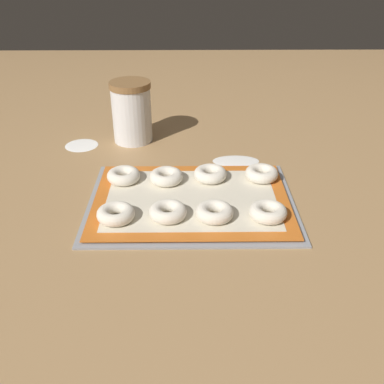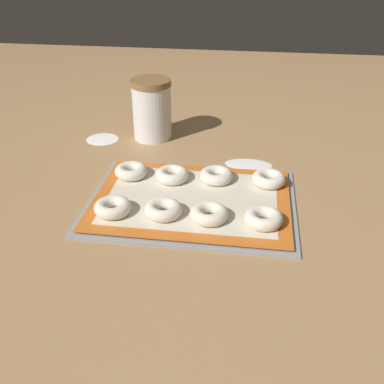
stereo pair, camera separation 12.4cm
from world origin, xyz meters
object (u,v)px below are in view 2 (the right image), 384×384
at_px(bagel_back_far_left, 131,171).
at_px(bagel_back_far_right, 269,179).
at_px(bagel_back_mid_left, 172,175).
at_px(baking_tray, 192,200).
at_px(bagel_front_far_right, 263,218).
at_px(bagel_back_mid_right, 216,175).
at_px(bagel_front_mid_right, 209,214).
at_px(flour_canister, 152,109).
at_px(bagel_front_mid_left, 163,210).
at_px(bagel_front_far_left, 113,207).

height_order(bagel_back_far_left, bagel_back_far_right, same).
relative_size(bagel_back_mid_left, bagel_back_far_right, 1.00).
height_order(baking_tray, bagel_front_far_right, bagel_front_far_right).
bearing_deg(bagel_back_mid_right, baking_tray, -118.51).
xyz_separation_m(bagel_front_mid_right, bagel_back_mid_left, (-0.10, 0.15, 0.00)).
height_order(bagel_back_far_right, flour_canister, flour_canister).
relative_size(bagel_back_mid_right, bagel_back_far_right, 1.00).
relative_size(bagel_back_mid_right, flour_canister, 0.46).
xyz_separation_m(bagel_front_mid_left, bagel_back_mid_left, (-0.01, 0.15, 0.00)).
xyz_separation_m(bagel_back_far_left, bagel_back_far_right, (0.31, 0.01, 0.00)).
bearing_deg(baking_tray, bagel_front_far_left, -150.92).
xyz_separation_m(bagel_front_far_left, bagel_front_mid_right, (0.19, 0.00, 0.00)).
bearing_deg(flour_canister, bagel_front_mid_left, -74.77).
distance_m(bagel_front_far_left, bagel_back_far_right, 0.35).
relative_size(bagel_front_mid_left, bagel_front_mid_right, 1.00).
relative_size(baking_tray, bagel_back_far_right, 5.83).
distance_m(bagel_front_far_left, bagel_back_far_left, 0.16).
distance_m(bagel_back_mid_left, flour_canister, 0.28).
distance_m(bagel_front_mid_right, bagel_back_mid_right, 0.16).
height_order(baking_tray, bagel_back_mid_left, bagel_back_mid_left).
bearing_deg(bagel_front_far_left, bagel_back_far_left, 91.36).
bearing_deg(bagel_back_far_left, flour_canister, 90.98).
distance_m(baking_tray, flour_canister, 0.37).
distance_m(bagel_front_far_right, flour_canister, 0.51).
bearing_deg(bagel_back_far_left, bagel_back_far_right, 1.25).
xyz_separation_m(bagel_front_mid_right, bagel_back_mid_right, (-0.00, 0.16, 0.00)).
relative_size(bagel_front_mid_right, flour_canister, 0.46).
distance_m(bagel_back_mid_left, bagel_back_mid_right, 0.10).
bearing_deg(bagel_front_far_right, bagel_back_far_right, 86.20).
distance_m(bagel_front_far_left, bagel_front_mid_right, 0.19).
bearing_deg(bagel_front_far_left, bagel_back_mid_left, 58.58).
bearing_deg(flour_canister, bagel_back_mid_right, -50.86).
bearing_deg(bagel_front_far_left, bagel_front_mid_left, 3.55).
relative_size(baking_tray, bagel_back_mid_left, 5.83).
xyz_separation_m(bagel_front_mid_left, bagel_front_mid_right, (0.09, -0.00, 0.00)).
bearing_deg(bagel_front_far_left, bagel_back_mid_right, 40.34).
relative_size(bagel_front_mid_right, bagel_back_far_right, 1.00).
xyz_separation_m(bagel_back_mid_right, bagel_back_far_right, (0.12, 0.00, 0.00)).
xyz_separation_m(bagel_front_mid_left, flour_canister, (-0.11, 0.40, 0.06)).
bearing_deg(bagel_back_mid_left, flour_canister, 111.42).
bearing_deg(bagel_back_far_right, bagel_front_far_left, -152.05).
xyz_separation_m(baking_tray, bagel_back_mid_left, (-0.06, 0.07, 0.02)).
bearing_deg(bagel_front_mid_left, flour_canister, 105.23).
height_order(baking_tray, bagel_back_far_right, bagel_back_far_right).
bearing_deg(baking_tray, bagel_front_far_right, -27.74).
relative_size(bagel_front_mid_left, bagel_back_mid_left, 1.00).
height_order(bagel_front_far_right, bagel_back_far_right, same).
bearing_deg(bagel_front_far_right, bagel_back_mid_right, 123.64).
bearing_deg(bagel_back_mid_right, bagel_back_far_left, -178.22).
bearing_deg(bagel_back_mid_right, bagel_back_mid_left, -173.55).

